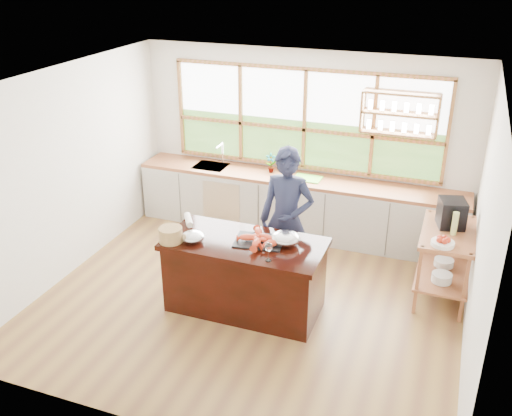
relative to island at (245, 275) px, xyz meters
The scene contains 18 objects.
ground_plane 0.50m from the island, 90.00° to the left, with size 5.00×5.00×0.00m, color olive.
room_shell 1.48m from the island, 88.06° to the left, with size 5.02×4.52×2.71m.
back_counter 2.14m from the island, 90.50° to the left, with size 4.90×0.63×0.90m.
right_shelf_unit 2.45m from the island, 26.44° to the left, with size 0.62×1.10×0.90m.
island is the anchor object (origin of this frame).
cook 0.86m from the island, 65.33° to the left, with size 0.68×0.44×1.86m, color #1B2039.
potted_plant 2.32m from the island, 101.23° to the left, with size 0.16×0.11×0.30m, color slate.
cutting_board 2.19m from the island, 85.92° to the left, with size 0.40×0.30×0.01m, color #69CF39.
espresso_machine 2.59m from the island, 29.62° to the left, with size 0.30×0.32×0.34m, color black.
wine_bottle 2.53m from the island, 24.56° to the left, with size 0.07×0.07×0.29m, color #BBC96A.
fruit_bowl 2.30m from the island, 18.17° to the left, with size 0.26×0.26×0.11m.
slate_board 0.48m from the island, 20.02° to the left, with size 0.55×0.40×0.02m, color black.
lobster_pile 0.54m from the island, ahead, with size 0.52×0.48×0.08m.
mixing_bowl_left 0.78m from the island, 161.15° to the right, with size 0.27×0.27×0.13m, color #BABBC1.
mixing_bowl_right 0.70m from the island, 14.59° to the left, with size 0.33×0.33×0.16m, color #BABBC1.
wine_glass 0.79m from the island, 38.48° to the right, with size 0.08×0.08×0.22m.
wicker_basket 1.00m from the island, 160.47° to the right, with size 0.27×0.27×0.17m, color #A2784C.
parchment_roll 0.98m from the island, 164.97° to the left, with size 0.08×0.08×0.30m, color white.
Camera 1 is at (2.13, -5.58, 3.99)m, focal length 40.00 mm.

